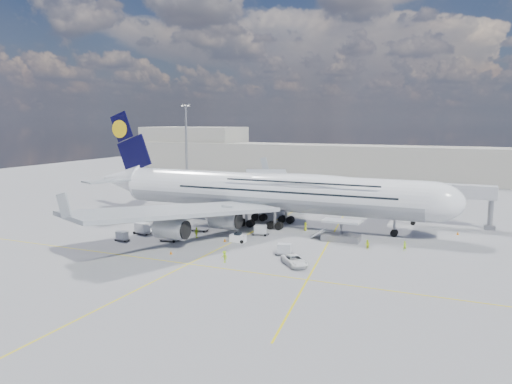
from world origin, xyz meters
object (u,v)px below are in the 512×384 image
at_px(dolly_row_a, 170,239).
at_px(cone_wing_left_outer, 283,204).
at_px(crew_nose, 405,246).
at_px(crew_wing, 196,233).
at_px(crew_tug, 224,257).
at_px(cone_nose, 458,233).
at_px(crew_loader, 367,245).
at_px(cone_tail, 107,208).
at_px(jet_bridge, 429,193).
at_px(cone_wing_left_inner, 274,211).
at_px(dolly_back, 142,228).
at_px(catering_truck_outer, 266,191).
at_px(airliner, 268,191).
at_px(service_van, 294,260).
at_px(cone_wing_right_inner, 225,240).
at_px(cone_wing_right_outer, 171,252).
at_px(dolly_nose_far, 284,249).
at_px(dolly_row_c, 200,229).
at_px(catering_truck_inner, 258,196).
at_px(baggage_tug, 238,238).
at_px(cargo_loader, 340,234).
at_px(light_mast, 186,146).
at_px(dolly_row_b, 122,236).
at_px(dolly_nose_near, 260,230).
at_px(crew_van, 305,227).

bearing_deg(dolly_row_a, cone_wing_left_outer, 73.26).
xyz_separation_m(crew_nose, crew_wing, (-35.31, -5.77, 0.17)).
distance_m(crew_nose, crew_tug, 29.45).
bearing_deg(cone_nose, crew_loader, -127.18).
xyz_separation_m(cone_wing_left_outer, cone_tail, (-35.47, -22.90, 0.01)).
height_order(jet_bridge, cone_wing_left_inner, jet_bridge).
bearing_deg(dolly_back, catering_truck_outer, 95.46).
xyz_separation_m(airliner, crew_loader, (22.13, -11.31, -6.06)).
distance_m(service_van, cone_wing_right_inner, 18.11).
bearing_deg(cone_wing_right_outer, cone_nose, 38.56).
xyz_separation_m(dolly_nose_far, cone_wing_left_outer, (-16.68, 43.52, -0.69)).
xyz_separation_m(jet_bridge, crew_loader, (-7.42, -22.24, -6.04)).
distance_m(dolly_row_c, catering_truck_inner, 34.62).
bearing_deg(jet_bridge, crew_wing, -144.59).
bearing_deg(crew_tug, cone_nose, 65.11).
bearing_deg(cone_nose, cone_wing_left_outer, 156.77).
relative_size(baggage_tug, cone_wing_right_outer, 4.77).
bearing_deg(baggage_tug, cargo_loader, 23.01).
distance_m(light_mast, cone_nose, 81.92).
xyz_separation_m(catering_truck_inner, catering_truck_outer, (-0.80, 7.37, 0.41)).
distance_m(dolly_nose_far, catering_truck_outer, 56.79).
height_order(crew_tug, cone_wing_right_inner, crew_tug).
bearing_deg(baggage_tug, light_mast, 124.78).
height_order(airliner, crew_loader, airliner).
bearing_deg(dolly_nose_far, dolly_row_c, 143.27).
bearing_deg(cone_wing_left_inner, jet_bridge, -5.05).
bearing_deg(dolly_row_b, cargo_loader, 28.02).
relative_size(light_mast, baggage_tug, 8.99).
bearing_deg(catering_truck_outer, service_van, -58.11).
distance_m(airliner, crew_nose, 30.05).
bearing_deg(dolly_row_b, cone_wing_right_outer, -13.51).
height_order(dolly_nose_far, cone_wing_left_inner, dolly_nose_far).
bearing_deg(light_mast, catering_truck_outer, -7.61).
distance_m(catering_truck_inner, crew_nose, 52.63).
height_order(dolly_nose_far, catering_truck_outer, catering_truck_outer).
bearing_deg(crew_wing, crew_tug, -129.76).
xyz_separation_m(dolly_nose_near, cone_wing_right_inner, (-3.75, -6.95, -0.72)).
height_order(airliner, dolly_back, airliner).
distance_m(catering_truck_outer, crew_loader, 55.59).
bearing_deg(cone_wing_left_inner, crew_tug, -78.52).
relative_size(dolly_row_a, service_van, 0.65).
distance_m(airliner, dolly_row_b, 29.60).
bearing_deg(catering_truck_outer, baggage_tug, -67.58).
height_order(crew_wing, cone_wing_right_outer, crew_wing).
bearing_deg(dolly_nose_far, cone_nose, 34.64).
bearing_deg(cone_wing_left_inner, crew_van, -51.44).
bearing_deg(cone_nose, crew_tug, -133.05).
distance_m(light_mast, baggage_tug, 66.07).
bearing_deg(cargo_loader, crew_van, 147.51).
xyz_separation_m(cone_wing_left_inner, cone_wing_right_inner, (2.55, -29.70, 0.00)).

